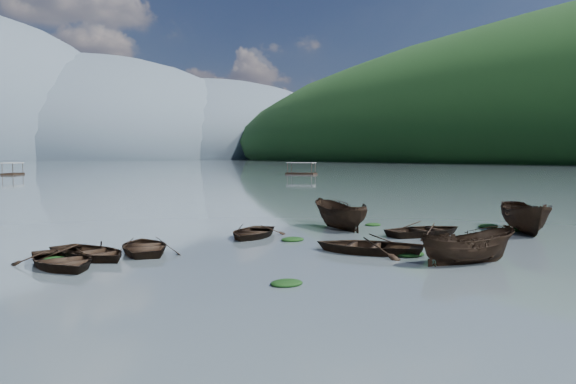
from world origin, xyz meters
TOP-DOWN VIEW (x-y plane):
  - ground_plane at (0.00, 0.00)m, footprint 2400.00×2400.00m
  - haze_mtn_c at (140.00, 900.00)m, footprint 520.00×520.00m
  - haze_mtn_d at (320.00, 900.00)m, footprint 520.00×520.00m
  - rowboat_0 at (-11.75, 7.08)m, footprint 3.45×4.44m
  - rowboat_1 at (-8.39, 8.80)m, footprint 3.43×4.29m
  - rowboat_2 at (1.20, 0.65)m, footprint 4.08×2.05m
  - rowboat_3 at (-0.52, 4.29)m, footprint 5.19×5.31m
  - rowboat_4 at (4.94, 6.89)m, footprint 4.33×3.19m
  - rowboat_5 at (9.86, 5.07)m, footprint 4.15×4.96m
  - rowboat_6 at (-10.62, 8.32)m, footprint 4.16×4.76m
  - rowboat_7 at (-2.78, 10.53)m, footprint 4.69×4.73m
  - rowboat_8 at (2.57, 10.99)m, footprint 2.07×4.64m
  - weed_clump_0 at (-6.16, 0.83)m, footprint 1.02×0.83m
  - weed_clump_1 at (1.21, 1.74)m, footprint 0.98×0.78m
  - weed_clump_2 at (0.39, 2.87)m, footprint 1.24×0.99m
  - weed_clump_3 at (5.07, 11.32)m, footprint 0.94×0.79m
  - weed_clump_4 at (10.36, 5.94)m, footprint 1.15×0.91m
  - weed_clump_5 at (-11.79, 8.43)m, footprint 0.96×0.78m
  - weed_clump_6 at (-1.66, 8.52)m, footprint 1.10×0.92m
  - weed_clump_7 at (10.07, 7.61)m, footprint 1.17×0.93m
  - pontoon_centre at (-8.26, 118.92)m, footprint 4.98×6.95m
  - pontoon_right at (46.82, 91.53)m, footprint 6.10×6.75m

SIDE VIEW (x-z plane):
  - ground_plane at x=0.00m, z-range 0.00..0.00m
  - haze_mtn_c at x=140.00m, z-range -130.00..130.00m
  - haze_mtn_d at x=320.00m, z-range -110.00..110.00m
  - rowboat_0 at x=-11.75m, z-range -0.42..0.42m
  - rowboat_1 at x=-8.39m, z-range -0.40..0.40m
  - rowboat_2 at x=1.20m, z-range -0.75..0.75m
  - rowboat_3 at x=-0.52m, z-range -0.45..0.45m
  - rowboat_4 at x=4.94m, z-range -0.43..0.43m
  - rowboat_5 at x=9.86m, z-range -0.92..0.92m
  - rowboat_6 at x=-10.62m, z-range -0.41..0.41m
  - rowboat_7 at x=-2.78m, z-range -0.40..0.40m
  - rowboat_8 at x=2.57m, z-range -0.87..0.87m
  - weed_clump_0 at x=-6.16m, z-range -0.11..0.11m
  - weed_clump_1 at x=1.21m, z-range -0.11..0.11m
  - weed_clump_2 at x=0.39m, z-range -0.13..0.13m
  - weed_clump_3 at x=5.07m, z-range -0.10..0.10m
  - weed_clump_4 at x=10.36m, z-range -0.12..0.12m
  - weed_clump_5 at x=-11.79m, z-range -0.10..0.10m
  - weed_clump_6 at x=-1.66m, z-range -0.11..0.11m
  - weed_clump_7 at x=10.07m, z-range -0.13..0.13m
  - pontoon_centre at x=-8.26m, z-range -1.23..1.23m
  - pontoon_right at x=46.82m, z-range -1.24..1.24m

